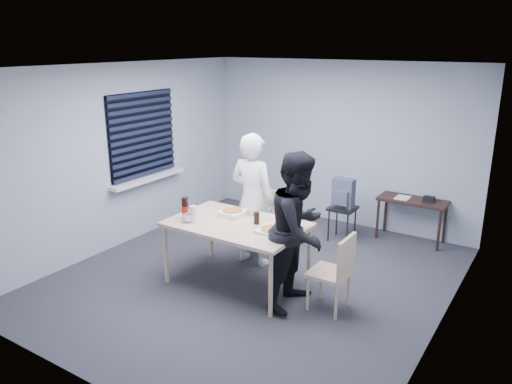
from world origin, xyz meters
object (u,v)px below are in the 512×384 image
Objects in this scene: dining_table at (237,228)px; person_black at (299,230)px; person_white at (253,200)px; stool at (342,214)px; chair_right at (337,268)px; soda_bottle at (185,209)px; mug_b at (252,212)px; chair_far at (265,217)px; mug_a at (188,218)px; backpack at (343,193)px; side_table at (412,204)px.

person_black reaches higher than dining_table.
person_white is 1.61m from stool.
chair_right reaches higher than dining_table.
stool is 2.53m from soda_bottle.
mug_b is (-0.00, 0.33, 0.11)m from dining_table.
mug_a is (-0.29, -1.30, 0.33)m from chair_far.
dining_table is 1.06m from chair_far.
chair_far reaches higher than stool.
soda_bottle is at bearing -107.33° from chair_far.
chair_right is 7.24× the size of mug_a.
person_white reaches higher than chair_far.
person_black is at bearing -80.68° from stool.
backpack is (-0.77, 1.93, 0.22)m from chair_right.
person_black is at bearing -22.74° from mug_b.
chair_far is at bearing 102.82° from dining_table.
backpack is at bearing -117.32° from person_white.
dining_table is at bearing -92.88° from backpack.
soda_bottle is at bearing -172.07° from chair_right.
person_black is at bearing 147.84° from person_white.
chair_far is 0.50× the size of person_white.
backpack is at bearing -90.00° from stool.
side_table is 2.61m from mug_b.
person_white reaches higher than soda_bottle.
stool is 1.91× the size of soda_bottle.
person_white is 14.39× the size of mug_a.
stool is (-0.77, 1.94, -0.10)m from chair_right.
dining_table is 0.87m from person_black.
side_table is 1.87× the size of stool.
person_black reaches higher than side_table.
side_table is at bearing 57.52° from mug_b.
mug_a is 1.23× the size of mug_b.
mug_b is at bearing 67.26° from person_black.
dining_table reaches higher than side_table.
chair_far is at bearing 147.63° from chair_right.
chair_right is 0.91× the size of side_table.
mug_a reaches higher than stool.
backpack reaches higher than mug_b.
backpack is (0.75, 0.97, 0.22)m from chair_far.
mug_b is (-0.52, -1.65, 0.10)m from backpack.
soda_bottle is at bearing -117.19° from stool.
chair_far is 8.90× the size of mug_b.
soda_bottle is (-1.13, -2.21, 0.51)m from stool.
side_table is at bearing 53.78° from soda_bottle.
chair_far is at bearing 72.67° from soda_bottle.
mug_a is at bearing -37.64° from soda_bottle.
backpack is at bearing 65.41° from mug_a.
soda_bottle reaches higher than backpack.
side_table is at bearing -129.61° from person_white.
dining_table is 2.88m from side_table.
dining_table is 3.74× the size of backpack.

